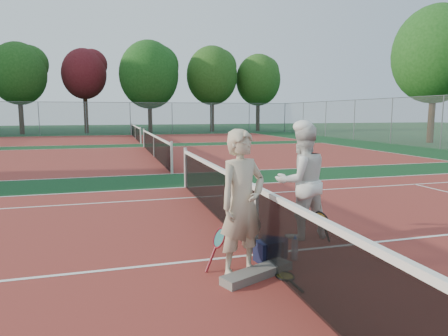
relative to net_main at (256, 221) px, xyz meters
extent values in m
plane|color=#0E3317|center=(0.00, 0.00, -0.51)|extent=(130.00, 130.00, 0.00)
cube|color=maroon|center=(0.00, 0.00, -0.51)|extent=(23.77, 10.97, 0.01)
cube|color=maroon|center=(0.00, 13.50, -0.51)|extent=(23.77, 10.97, 0.01)
cube|color=maroon|center=(0.00, 27.00, -0.51)|extent=(23.77, 10.97, 0.01)
imported|color=#C1B195|center=(-0.42, -0.61, 0.42)|extent=(0.79, 0.65, 1.85)
imported|color=white|center=(1.01, 0.60, 0.42)|extent=(0.94, 0.75, 1.86)
cube|color=black|center=(0.09, -0.28, -0.36)|extent=(0.41, 0.32, 0.29)
cube|color=black|center=(0.19, -0.19, -0.36)|extent=(0.43, 0.41, 0.29)
cube|color=#605C57|center=(-0.26, -0.75, -0.46)|extent=(1.05, 0.64, 0.11)
cylinder|color=#ACC5DB|center=(0.45, -0.33, -0.36)|extent=(0.09, 0.09, 0.30)
cylinder|color=#382314|center=(-9.95, 36.75, 1.75)|extent=(0.44, 0.44, 4.53)
ellipsoid|color=#184313|center=(-9.95, 36.75, 5.15)|extent=(5.06, 5.06, 5.82)
cylinder|color=#382314|center=(-4.17, 37.58, 1.83)|extent=(0.44, 0.44, 4.69)
ellipsoid|color=#4B1016|center=(-4.17, 37.58, 5.35)|extent=(4.33, 4.33, 4.98)
cylinder|color=#382314|center=(2.11, 36.46, 1.82)|extent=(0.44, 0.44, 4.67)
ellipsoid|color=#154513|center=(2.11, 36.46, 5.33)|extent=(5.95, 5.95, 6.85)
cylinder|color=#382314|center=(8.82, 37.08, 1.88)|extent=(0.44, 0.44, 4.77)
ellipsoid|color=#1F4814|center=(8.82, 37.08, 5.46)|extent=(5.44, 5.44, 6.25)
cylinder|color=#382314|center=(14.27, 37.48, 1.75)|extent=(0.44, 0.44, 4.52)
ellipsoid|color=#204B15|center=(14.27, 37.48, 5.15)|extent=(4.97, 4.97, 5.71)
cylinder|color=#382314|center=(19.22, 17.25, 1.85)|extent=(0.44, 0.44, 4.72)
ellipsoid|color=#174814|center=(19.22, 17.25, 5.40)|extent=(5.65, 5.65, 6.49)
camera|label=1|loc=(-1.98, -5.21, 1.54)|focal=32.00mm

